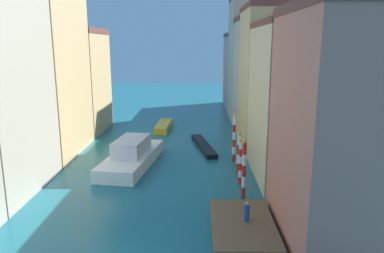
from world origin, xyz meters
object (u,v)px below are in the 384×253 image
person_on_dock (247,212)px  mooring_pole_0 (244,168)px  gondola_black (204,146)px  motorboat_0 (164,126)px  mooring_pole_3 (234,138)px  waterfront_dock (243,227)px  mooring_pole_2 (239,152)px  vaporetto_white (132,155)px  mooring_pole_1 (241,161)px

person_on_dock → mooring_pole_0: bearing=85.2°
gondola_black → motorboat_0: bearing=119.9°
mooring_pole_3 → gondola_black: size_ratio=0.54×
person_on_dock → gondola_black: bearing=97.1°
mooring_pole_0 → motorboat_0: mooring_pole_0 is taller
waterfront_dock → mooring_pole_2: (0.94, 11.54, 1.72)m
vaporetto_white → gondola_black: size_ratio=1.26×
person_on_dock → gondola_black: 20.22m
mooring_pole_0 → motorboat_0: (-8.63, 24.45, -2.05)m
mooring_pole_3 → vaporetto_white: bearing=-172.5°
mooring_pole_0 → gondola_black: size_ratio=0.52×
mooring_pole_1 → vaporetto_white: mooring_pole_1 is taller
mooring_pole_2 → mooring_pole_3: size_ratio=0.80×
waterfront_dock → mooring_pole_0: size_ratio=1.46×
mooring_pole_0 → gondola_black: bearing=101.5°
vaporetto_white → waterfront_dock: bearing=-54.7°
waterfront_dock → vaporetto_white: 16.75m
mooring_pole_0 → motorboat_0: bearing=109.4°
mooring_pole_1 → gondola_black: size_ratio=0.44×
waterfront_dock → vaporetto_white: vaporetto_white is taller
mooring_pole_1 → gondola_black: mooring_pole_1 is taller
mooring_pole_0 → mooring_pole_1: bearing=88.3°
mooring_pole_0 → person_on_dock: bearing=-94.8°
mooring_pole_3 → motorboat_0: size_ratio=0.69×
vaporetto_white → gondola_black: bearing=41.3°
mooring_pole_3 → vaporetto_white: mooring_pole_3 is taller
person_on_dock → gondola_black: (-2.51, 20.03, -1.09)m
waterfront_dock → vaporetto_white: bearing=125.3°
mooring_pole_0 → vaporetto_white: mooring_pole_0 is taller
person_on_dock → mooring_pole_3: mooring_pole_3 is taller
person_on_dock → motorboat_0: (-8.17, 29.89, -0.91)m
waterfront_dock → mooring_pole_3: (0.81, 15.03, 2.23)m
mooring_pole_1 → motorboat_0: mooring_pole_1 is taller
mooring_pole_3 → mooring_pole_2: bearing=-88.0°
mooring_pole_0 → vaporetto_white: (-10.37, 8.09, -1.48)m
person_on_dock → mooring_pole_1: mooring_pole_1 is taller
waterfront_dock → mooring_pole_3: size_ratio=1.40×
mooring_pole_0 → motorboat_0: 26.01m
waterfront_dock → mooring_pole_3: bearing=86.9°
mooring_pole_0 → vaporetto_white: bearing=142.0°
mooring_pole_1 → gondola_black: 12.10m
gondola_black → motorboat_0: 11.37m
person_on_dock → mooring_pole_0: (0.46, 5.44, 1.15)m
mooring_pole_2 → gondola_black: 9.38m
mooring_pole_1 → motorboat_0: size_ratio=0.57×
mooring_pole_1 → motorboat_0: (-8.72, 21.41, -1.70)m
mooring_pole_0 → mooring_pole_1: size_ratio=1.17×
mooring_pole_0 → gondola_black: 15.06m
mooring_pole_2 → vaporetto_white: 10.87m
mooring_pole_3 → motorboat_0: bearing=120.3°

